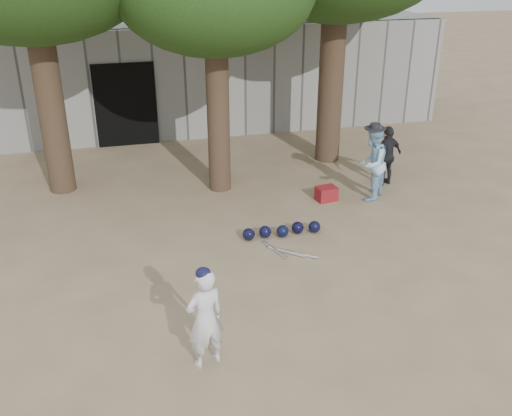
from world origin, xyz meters
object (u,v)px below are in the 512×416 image
object	(u,v)px
boy_player	(205,319)
spectator_blue	(372,163)
spectator_dark	(387,156)
red_bag	(326,194)

from	to	relation	value
boy_player	spectator_blue	world-z (taller)	spectator_blue
spectator_blue	spectator_dark	bearing A→B (deg)	176.44
boy_player	spectator_dark	bearing A→B (deg)	-152.66
boy_player	spectator_dark	distance (m)	7.09
spectator_blue	red_bag	world-z (taller)	spectator_blue
red_bag	boy_player	bearing A→B (deg)	-126.83
boy_player	spectator_blue	size ratio (longest dim) A/B	0.88
spectator_blue	spectator_dark	xyz separation A→B (m)	(0.68, 0.65, -0.11)
boy_player	spectator_blue	xyz separation A→B (m)	(4.31, 4.38, 0.09)
boy_player	spectator_dark	size ratio (longest dim) A/B	1.03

